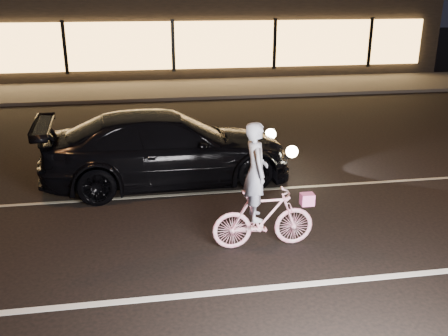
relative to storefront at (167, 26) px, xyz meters
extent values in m
plane|color=black|center=(0.00, -18.97, -2.15)|extent=(90.00, 90.00, 0.00)
cube|color=silver|center=(0.00, -20.47, -2.14)|extent=(60.00, 0.12, 0.01)
cube|color=gray|center=(0.00, -16.97, -2.14)|extent=(60.00, 0.10, 0.01)
cube|color=#383533|center=(0.00, -5.97, -2.09)|extent=(30.00, 4.00, 0.12)
cube|color=black|center=(0.00, 0.03, -0.15)|extent=(25.00, 8.00, 4.00)
cube|color=#FBB157|center=(0.00, -4.07, -0.55)|extent=(23.00, 0.15, 2.00)
cube|color=black|center=(-4.50, -4.15, -0.55)|extent=(0.15, 0.08, 2.20)
cube|color=black|center=(0.00, -4.15, -0.55)|extent=(0.15, 0.08, 2.20)
cube|color=black|center=(4.50, -4.15, -0.55)|extent=(0.15, 0.08, 2.20)
cube|color=black|center=(9.00, -4.15, -0.55)|extent=(0.15, 0.08, 2.20)
imported|color=#D53362|center=(0.34, -19.29, -1.66)|extent=(1.62, 0.46, 0.97)
imported|color=white|center=(0.20, -19.29, -0.87)|extent=(0.37, 0.56, 1.53)
cube|color=#E756B2|center=(1.03, -19.29, -1.39)|extent=(0.20, 0.17, 0.19)
imported|color=black|center=(-0.96, -16.18, -1.40)|extent=(5.32, 2.50, 1.50)
sphere|color=#FFF2BF|center=(1.47, -15.30, -1.46)|extent=(0.25, 0.25, 0.25)
sphere|color=#FFF2BF|center=(1.58, -16.68, -1.46)|extent=(0.25, 0.25, 0.25)
camera|label=1|loc=(-1.42, -26.15, 1.69)|focal=40.00mm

